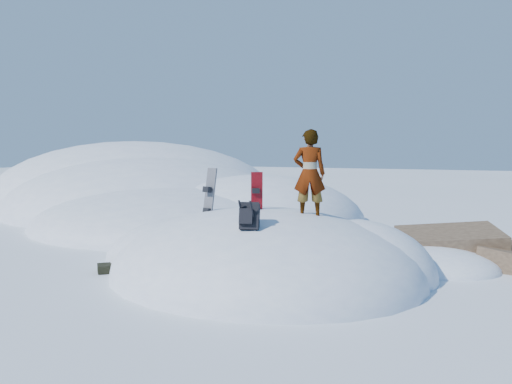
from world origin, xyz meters
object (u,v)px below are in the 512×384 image
at_px(snowboard_dark, 208,203).
at_px(person, 309,174).
at_px(backpack, 249,216).
at_px(snowboard_red, 257,202).

height_order(snowboard_dark, person, person).
bearing_deg(person, snowboard_dark, -16.22).
bearing_deg(backpack, snowboard_dark, 123.07).
distance_m(snowboard_dark, backpack, 2.14).
height_order(snowboard_red, person, person).
height_order(backpack, person, person).
relative_size(snowboard_red, snowboard_dark, 0.83).
distance_m(snowboard_red, snowboard_dark, 1.24).
relative_size(snowboard_red, backpack, 2.19).
xyz_separation_m(snowboard_red, snowboard_dark, (-1.23, 0.06, -0.08)).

